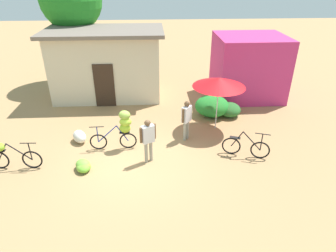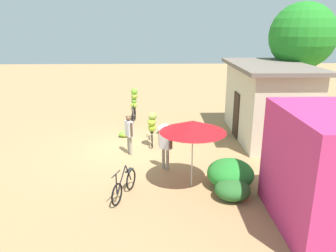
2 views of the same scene
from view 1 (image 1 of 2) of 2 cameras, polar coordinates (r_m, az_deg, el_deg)
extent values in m
plane|color=#A78053|center=(10.02, -6.44, -6.79)|extent=(60.00, 60.00, 0.00)
cube|color=beige|center=(14.85, -11.73, 11.38)|extent=(4.98, 2.64, 3.08)
cube|color=#72665B|center=(14.48, -12.38, 17.50)|extent=(5.48, 3.14, 0.16)
cube|color=#332319|center=(13.77, -12.19, 7.60)|extent=(0.90, 0.06, 2.00)
cube|color=#C63073|center=(15.05, 15.26, 10.96)|extent=(3.20, 2.80, 2.95)
cylinder|color=brown|center=(17.02, -16.92, 13.50)|extent=(0.31, 0.31, 3.41)
ellipsoid|color=#25872F|center=(12.95, 8.50, 3.85)|extent=(1.47, 1.44, 0.86)
ellipsoid|color=#2A672B|center=(13.10, 11.79, 3.14)|extent=(0.95, 1.03, 0.57)
cylinder|color=beige|center=(11.63, 9.48, 4.06)|extent=(0.04, 0.04, 2.06)
cone|color=red|center=(11.28, 9.86, 8.35)|extent=(2.00, 2.00, 0.35)
torus|color=black|center=(10.42, -24.76, -5.93)|extent=(0.65, 0.08, 0.65)
cylinder|color=black|center=(10.65, -29.37, -4.40)|extent=(0.40, 0.05, 0.63)
cylinder|color=black|center=(10.41, -26.82, -4.47)|extent=(0.71, 0.07, 0.63)
cylinder|color=black|center=(10.11, -25.46, -3.02)|extent=(0.50, 0.05, 0.03)
cylinder|color=black|center=(10.27, -25.10, -4.49)|extent=(0.04, 0.04, 0.62)
torus|color=black|center=(10.70, -13.29, -3.00)|extent=(0.61, 0.06, 0.61)
torus|color=black|center=(10.58, -7.71, -2.82)|extent=(0.61, 0.06, 0.61)
cylinder|color=navy|center=(10.44, -8.81, -1.41)|extent=(0.40, 0.04, 0.63)
cylinder|color=navy|center=(10.50, -11.65, -1.51)|extent=(0.70, 0.05, 0.64)
cylinder|color=black|center=(10.41, -13.65, -0.17)|extent=(0.50, 0.04, 0.03)
cylinder|color=navy|center=(10.55, -13.47, -1.61)|extent=(0.04, 0.04, 0.60)
cube|color=black|center=(10.42, -8.40, -1.26)|extent=(0.36, 0.15, 0.02)
ellipsoid|color=#99C02D|center=(10.33, -8.32, -0.40)|extent=(0.42, 0.35, 0.33)
ellipsoid|color=#96BB31|center=(10.21, -8.22, 0.80)|extent=(0.43, 0.35, 0.29)
ellipsoid|color=#89A941|center=(10.14, -8.42, 2.12)|extent=(0.47, 0.42, 0.31)
torus|color=black|center=(10.41, 17.37, -4.47)|extent=(0.62, 0.26, 0.64)
torus|color=black|center=(10.39, 12.11, -3.79)|extent=(0.62, 0.26, 0.64)
cylinder|color=black|center=(10.23, 13.22, -2.46)|extent=(0.36, 0.16, 0.63)
cylinder|color=black|center=(10.24, 15.88, -2.81)|extent=(0.62, 0.25, 0.64)
cylinder|color=black|center=(10.10, 17.87, -1.49)|extent=(0.48, 0.19, 0.03)
cylinder|color=black|center=(10.25, 17.62, -3.01)|extent=(0.04, 0.04, 0.62)
cube|color=black|center=(10.21, 12.85, -2.19)|extent=(0.39, 0.25, 0.02)
ellipsoid|color=#73BE33|center=(9.81, -15.89, -7.75)|extent=(0.42, 0.48, 0.27)
ellipsoid|color=#7FB93B|center=(9.81, -16.17, -7.82)|extent=(0.56, 0.55, 0.26)
ellipsoid|color=#94BB35|center=(9.84, -15.86, -7.62)|extent=(0.45, 0.39, 0.27)
ellipsoid|color=#74B33D|center=(9.92, -16.14, -7.19)|extent=(0.66, 0.66, 0.32)
ellipsoid|color=silver|center=(11.38, -16.73, -1.97)|extent=(0.73, 0.83, 0.44)
cylinder|color=gray|center=(10.95, 3.27, -1.02)|extent=(0.11, 0.11, 0.75)
cylinder|color=gray|center=(11.08, 3.77, -0.64)|extent=(0.11, 0.11, 0.75)
cube|color=silver|center=(10.70, 3.63, 2.33)|extent=(0.41, 0.44, 0.60)
cylinder|color=brown|center=(10.50, 2.90, 1.99)|extent=(0.08, 0.08, 0.54)
cylinder|color=brown|center=(10.88, 4.34, 2.94)|extent=(0.08, 0.08, 0.54)
sphere|color=brown|center=(10.53, 3.69, 4.28)|extent=(0.20, 0.20, 0.20)
cylinder|color=gray|center=(9.75, -4.25, -5.12)|extent=(0.11, 0.11, 0.75)
cylinder|color=gray|center=(9.82, -3.32, -4.82)|extent=(0.11, 0.11, 0.75)
cube|color=silver|center=(9.43, -3.91, -1.56)|extent=(0.45, 0.37, 0.59)
cylinder|color=brown|center=(9.32, -5.26, -1.80)|extent=(0.08, 0.08, 0.53)
cylinder|color=brown|center=(9.52, -2.59, -1.01)|extent=(0.08, 0.08, 0.53)
sphere|color=brown|center=(9.24, -3.99, 0.58)|extent=(0.20, 0.20, 0.20)
camera|label=2|loc=(14.99, 50.45, 15.31)|focal=34.88mm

